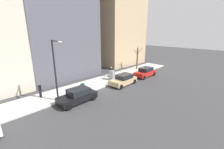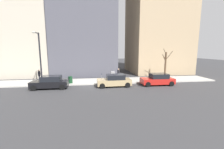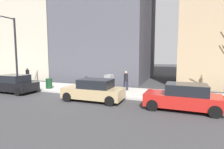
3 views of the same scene
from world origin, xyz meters
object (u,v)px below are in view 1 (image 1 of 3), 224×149
at_px(parked_car_black, 78,96).
at_px(office_block_center, 50,6).
at_px(pedestrian_near_meter, 111,71).
at_px(bare_tree, 137,58).
at_px(parked_car_red, 145,72).
at_px(parked_car_tan, 124,80).
at_px(parking_meter, 108,78).
at_px(utility_box, 112,75).
at_px(trash_bin, 83,87).
at_px(pedestrian_midblock, 40,90).
at_px(streetlamp, 56,66).

relative_size(parked_car_black, office_block_center, 0.19).
bearing_deg(pedestrian_near_meter, bare_tree, -16.08).
bearing_deg(parked_car_red, parked_car_tan, 90.81).
xyz_separation_m(parked_car_tan, parked_car_black, (0.02, 7.72, 0.00)).
relative_size(parking_meter, utility_box, 0.94).
relative_size(parking_meter, office_block_center, 0.06).
relative_size(parked_car_tan, trash_bin, 4.70).
distance_m(trash_bin, pedestrian_near_meter, 7.07).
xyz_separation_m(bare_tree, office_block_center, (8.58, 12.66, 8.92)).
xyz_separation_m(parking_meter, bare_tree, (2.14, -10.17, 1.35)).
bearing_deg(office_block_center, parking_meter, -166.92).
relative_size(pedestrian_near_meter, office_block_center, 0.07).
bearing_deg(pedestrian_midblock, parked_car_red, 70.41).
bearing_deg(parked_car_tan, bare_tree, -67.57).
height_order(bare_tree, trash_bin, bare_tree).
xyz_separation_m(parked_car_tan, trash_bin, (2.04, 5.66, -0.14)).
distance_m(parked_car_black, utility_box, 8.22).
relative_size(parked_car_red, parked_car_black, 1.01).
height_order(parked_car_tan, bare_tree, bare_tree).
xyz_separation_m(streetlamp, office_block_center, (10.89, -5.16, 7.23)).
bearing_deg(pedestrian_midblock, bare_tree, 83.72).
bearing_deg(pedestrian_near_meter, parked_car_red, -55.68).
xyz_separation_m(parked_car_black, streetlamp, (1.41, 1.44, 3.28)).
distance_m(parked_car_black, streetlamp, 3.85).
relative_size(parked_car_tan, pedestrian_midblock, 2.55).
relative_size(parked_car_black, bare_tree, 0.91).
bearing_deg(pedestrian_near_meter, utility_box, -146.61).
bearing_deg(office_block_center, pedestrian_near_meter, -148.87).
distance_m(parking_meter, trash_bin, 4.19).
bearing_deg(trash_bin, bare_tree, -83.27).
distance_m(trash_bin, pedestrian_midblock, 4.89).
relative_size(parking_meter, pedestrian_near_meter, 0.81).
bearing_deg(pedestrian_midblock, parking_meter, 69.42).
xyz_separation_m(parked_car_tan, pedestrian_near_meter, (3.69, -1.20, 0.35)).
height_order(parking_meter, utility_box, utility_box).
bearing_deg(bare_tree, utility_box, 98.60).
xyz_separation_m(utility_box, streetlamp, (-1.02, 9.30, 3.17)).
distance_m(parked_car_red, parking_meter, 7.43).
xyz_separation_m(parked_car_red, pedestrian_near_meter, (3.71, 4.53, 0.35)).
bearing_deg(trash_bin, parking_meter, -96.19).
relative_size(parked_car_black, trash_bin, 4.67).
height_order(trash_bin, office_block_center, office_block_center).
bearing_deg(streetlamp, parked_car_black, -134.25).
bearing_deg(parking_meter, pedestrian_near_meter, -52.22).
xyz_separation_m(parked_car_black, trash_bin, (2.02, -2.06, -0.14)).
xyz_separation_m(parking_meter, trash_bin, (0.45, 4.15, -0.38)).
height_order(parked_car_tan, streetlamp, streetlamp).
distance_m(pedestrian_near_meter, pedestrian_midblock, 11.37).
bearing_deg(bare_tree, trash_bin, 96.73).
bearing_deg(parked_car_tan, trash_bin, 69.30).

